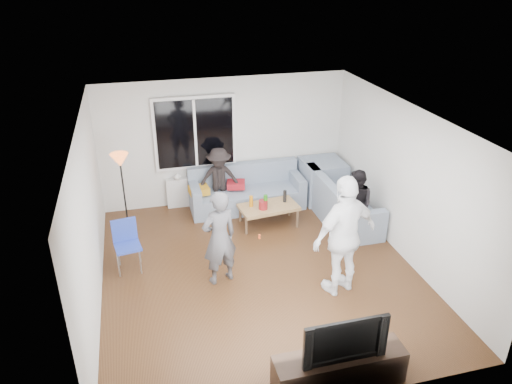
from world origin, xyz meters
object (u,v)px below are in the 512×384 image
object	(u,v)px
player_left	(219,238)
tv_console	(339,369)
floor_lamp	(124,194)
coffee_table	(269,215)
spectator_right	(357,204)
side_chair	(128,247)
player_right	(345,236)
television	(342,336)
sofa_back_section	(247,188)
spectator_back	(219,180)
sofa_right_section	(343,200)

from	to	relation	value
player_left	tv_console	xyz separation A→B (m)	(0.98, -2.41, -0.56)
floor_lamp	coffee_table	bearing A→B (deg)	-8.31
player_left	coffee_table	bearing A→B (deg)	-145.38
coffee_table	spectator_right	world-z (taller)	spectator_right
side_chair	player_right	bearing A→B (deg)	-32.53
coffee_table	television	xyz separation A→B (m)	(-0.25, -3.96, 0.53)
sofa_back_section	spectator_back	bearing A→B (deg)	176.90
player_right	floor_lamp	bearing A→B (deg)	-56.98
sofa_right_section	floor_lamp	bearing A→B (deg)	82.21
side_chair	sofa_back_section	bearing A→B (deg)	26.28
coffee_table	player_right	size ratio (longest dim) A/B	0.57
sofa_right_section	tv_console	world-z (taller)	sofa_right_section
coffee_table	player_left	bearing A→B (deg)	-128.41
floor_lamp	spectator_back	size ratio (longest dim) A/B	1.17
floor_lamp	television	xyz separation A→B (m)	(2.37, -4.34, -0.05)
sofa_right_section	floor_lamp	world-z (taller)	floor_lamp
side_chair	television	bearing A→B (deg)	-61.41
coffee_table	tv_console	xyz separation A→B (m)	(-0.25, -3.96, 0.02)
floor_lamp	sofa_back_section	bearing A→B (deg)	10.13
side_chair	spectator_back	xyz separation A→B (m)	(1.83, 1.72, 0.24)
player_left	television	bearing A→B (deg)	95.22
sofa_back_section	sofa_right_section	world-z (taller)	same
player_left	floor_lamp	bearing A→B (deg)	-71.25
player_right	spectator_back	xyz separation A→B (m)	(-1.30, 3.09, -0.29)
player_right	side_chair	bearing A→B (deg)	-40.49
coffee_table	floor_lamp	world-z (taller)	floor_lamp
sofa_right_section	floor_lamp	distance (m)	4.12
player_left	spectator_back	world-z (taller)	player_left
coffee_table	spectator_back	xyz separation A→B (m)	(-0.79, 0.84, 0.47)
player_right	sofa_right_section	bearing A→B (deg)	-131.22
sofa_right_section	spectator_back	size ratio (longest dim) A/B	1.50
coffee_table	television	distance (m)	4.00
floor_lamp	player_right	size ratio (longest dim) A/B	0.81
coffee_table	spectator_back	bearing A→B (deg)	133.12
sofa_right_section	player_right	bearing A→B (deg)	155.81
sofa_right_section	television	world-z (taller)	television
player_left	player_right	xyz separation A→B (m)	(1.75, -0.70, 0.18)
spectator_back	sofa_back_section	bearing A→B (deg)	1.96
coffee_table	player_right	distance (m)	2.43
side_chair	tv_console	distance (m)	3.89
player_right	spectator_back	world-z (taller)	player_right
spectator_right	spectator_back	distance (m)	2.74
side_chair	spectator_right	distance (m)	4.08
sofa_back_section	tv_console	distance (m)	4.77
spectator_right	tv_console	xyz separation A→B (m)	(-1.70, -3.21, -0.41)
player_left	tv_console	size ratio (longest dim) A/B	0.98
coffee_table	player_left	size ratio (longest dim) A/B	0.70
spectator_right	spectator_back	xyz separation A→B (m)	(-2.24, 1.59, 0.03)
sofa_back_section	tv_console	xyz separation A→B (m)	(-0.02, -4.77, -0.20)
player_left	spectator_back	xyz separation A→B (m)	(0.44, 2.39, -0.12)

